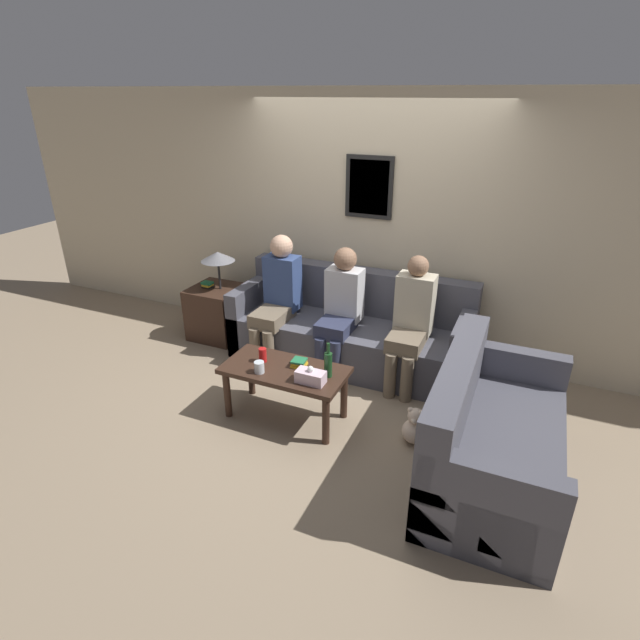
{
  "coord_description": "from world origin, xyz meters",
  "views": [
    {
      "loc": [
        1.57,
        -3.8,
        2.56
      ],
      "look_at": [
        -0.07,
        -0.11,
        0.69
      ],
      "focal_mm": 28.0,
      "sensor_mm": 36.0,
      "label": 1
    }
  ],
  "objects_px": {
    "couch_side": "(489,440)",
    "teddy_bear": "(415,428)",
    "person_middle": "(340,306)",
    "person_right": "(411,319)",
    "couch_main": "(351,332)",
    "wine_bottle": "(328,364)",
    "person_left": "(277,294)",
    "coffee_table": "(285,376)",
    "drinking_glass": "(259,367)"
  },
  "relations": [
    {
      "from": "couch_side",
      "to": "drinking_glass",
      "type": "height_order",
      "value": "couch_side"
    },
    {
      "from": "person_middle",
      "to": "person_right",
      "type": "relative_size",
      "value": 0.99
    },
    {
      "from": "couch_main",
      "to": "wine_bottle",
      "type": "height_order",
      "value": "couch_main"
    },
    {
      "from": "coffee_table",
      "to": "person_left",
      "type": "height_order",
      "value": "person_left"
    },
    {
      "from": "couch_main",
      "to": "wine_bottle",
      "type": "distance_m",
      "value": 1.2
    },
    {
      "from": "wine_bottle",
      "to": "person_middle",
      "type": "relative_size",
      "value": 0.24
    },
    {
      "from": "couch_main",
      "to": "teddy_bear",
      "type": "bearing_deg",
      "value": -48.34
    },
    {
      "from": "couch_side",
      "to": "person_right",
      "type": "height_order",
      "value": "person_right"
    },
    {
      "from": "couch_side",
      "to": "coffee_table",
      "type": "bearing_deg",
      "value": 87.78
    },
    {
      "from": "couch_side",
      "to": "wine_bottle",
      "type": "bearing_deg",
      "value": 85.83
    },
    {
      "from": "person_middle",
      "to": "person_right",
      "type": "height_order",
      "value": "person_right"
    },
    {
      "from": "person_left",
      "to": "person_right",
      "type": "relative_size",
      "value": 1.03
    },
    {
      "from": "couch_side",
      "to": "coffee_table",
      "type": "distance_m",
      "value": 1.66
    },
    {
      "from": "couch_side",
      "to": "person_right",
      "type": "xyz_separation_m",
      "value": [
        -0.86,
        1.04,
        0.34
      ]
    },
    {
      "from": "coffee_table",
      "to": "teddy_bear",
      "type": "xyz_separation_m",
      "value": [
        1.09,
        0.11,
        -0.27
      ]
    },
    {
      "from": "couch_main",
      "to": "coffee_table",
      "type": "height_order",
      "value": "couch_main"
    },
    {
      "from": "couch_main",
      "to": "couch_side",
      "type": "height_order",
      "value": "same"
    },
    {
      "from": "coffee_table",
      "to": "person_right",
      "type": "height_order",
      "value": "person_right"
    },
    {
      "from": "coffee_table",
      "to": "person_left",
      "type": "relative_size",
      "value": 0.81
    },
    {
      "from": "couch_side",
      "to": "teddy_bear",
      "type": "xyz_separation_m",
      "value": [
        -0.57,
        0.17,
        -0.18
      ]
    },
    {
      "from": "person_right",
      "to": "wine_bottle",
      "type": "bearing_deg",
      "value": -113.94
    },
    {
      "from": "person_left",
      "to": "couch_side",
      "type": "bearing_deg",
      "value": -24.77
    },
    {
      "from": "person_right",
      "to": "drinking_glass",
      "type": "bearing_deg",
      "value": -130.5
    },
    {
      "from": "coffee_table",
      "to": "teddy_bear",
      "type": "bearing_deg",
      "value": 5.64
    },
    {
      "from": "wine_bottle",
      "to": "person_right",
      "type": "bearing_deg",
      "value": 66.06
    },
    {
      "from": "coffee_table",
      "to": "drinking_glass",
      "type": "height_order",
      "value": "drinking_glass"
    },
    {
      "from": "couch_main",
      "to": "person_right",
      "type": "xyz_separation_m",
      "value": [
        0.65,
        -0.2,
        0.35
      ]
    },
    {
      "from": "drinking_glass",
      "to": "teddy_bear",
      "type": "distance_m",
      "value": 1.33
    },
    {
      "from": "couch_main",
      "to": "person_middle",
      "type": "relative_size",
      "value": 1.96
    },
    {
      "from": "couch_side",
      "to": "wine_bottle",
      "type": "distance_m",
      "value": 1.31
    },
    {
      "from": "couch_side",
      "to": "person_middle",
      "type": "bearing_deg",
      "value": 56.01
    },
    {
      "from": "person_left",
      "to": "person_middle",
      "type": "relative_size",
      "value": 1.04
    },
    {
      "from": "couch_main",
      "to": "person_right",
      "type": "distance_m",
      "value": 0.77
    },
    {
      "from": "person_middle",
      "to": "person_right",
      "type": "bearing_deg",
      "value": -0.86
    },
    {
      "from": "couch_main",
      "to": "couch_side",
      "type": "distance_m",
      "value": 1.95
    },
    {
      "from": "person_left",
      "to": "person_right",
      "type": "height_order",
      "value": "person_left"
    },
    {
      "from": "person_left",
      "to": "teddy_bear",
      "type": "xyz_separation_m",
      "value": [
        1.67,
        -0.86,
        -0.55
      ]
    },
    {
      "from": "coffee_table",
      "to": "drinking_glass",
      "type": "relative_size",
      "value": 10.74
    },
    {
      "from": "wine_bottle",
      "to": "person_right",
      "type": "height_order",
      "value": "person_right"
    },
    {
      "from": "drinking_glass",
      "to": "person_left",
      "type": "height_order",
      "value": "person_left"
    },
    {
      "from": "coffee_table",
      "to": "person_left",
      "type": "bearing_deg",
      "value": 120.96
    },
    {
      "from": "drinking_glass",
      "to": "person_right",
      "type": "distance_m",
      "value": 1.47
    },
    {
      "from": "person_right",
      "to": "coffee_table",
      "type": "bearing_deg",
      "value": -129.26
    },
    {
      "from": "couch_main",
      "to": "person_right",
      "type": "bearing_deg",
      "value": -16.73
    },
    {
      "from": "couch_side",
      "to": "teddy_bear",
      "type": "bearing_deg",
      "value": 73.09
    },
    {
      "from": "drinking_glass",
      "to": "person_middle",
      "type": "xyz_separation_m",
      "value": [
        0.25,
        1.13,
        0.15
      ]
    },
    {
      "from": "person_left",
      "to": "teddy_bear",
      "type": "relative_size",
      "value": 4.07
    },
    {
      "from": "drinking_glass",
      "to": "person_left",
      "type": "relative_size",
      "value": 0.08
    },
    {
      "from": "wine_bottle",
      "to": "drinking_glass",
      "type": "bearing_deg",
      "value": -162.33
    },
    {
      "from": "teddy_bear",
      "to": "couch_side",
      "type": "bearing_deg",
      "value": -16.91
    }
  ]
}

